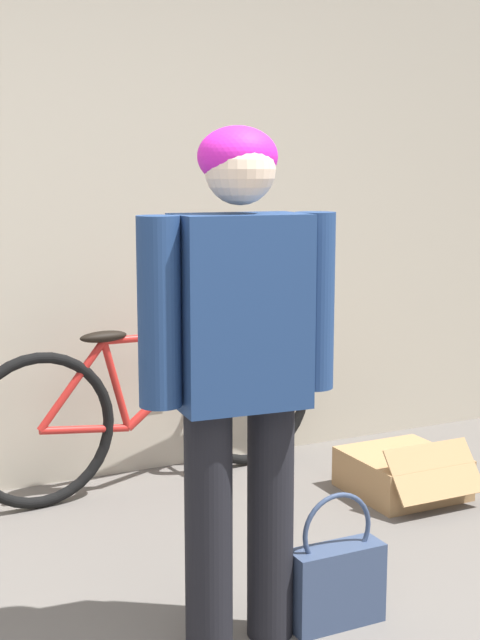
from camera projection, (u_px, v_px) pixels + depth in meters
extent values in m
cube|color=#B7AD99|center=(34.00, 203.00, 3.95)|extent=(8.00, 0.06, 2.60)
cube|color=white|center=(156.00, 398.00, 4.32)|extent=(0.08, 0.01, 0.12)
cylinder|color=black|center=(209.00, 532.00, 2.65)|extent=(0.14, 0.14, 0.75)
cylinder|color=black|center=(270.00, 520.00, 2.74)|extent=(0.14, 0.14, 0.75)
cube|color=navy|center=(240.00, 311.00, 2.59)|extent=(0.40, 0.26, 0.56)
cylinder|color=navy|center=(159.00, 312.00, 2.48)|extent=(0.12, 0.12, 0.54)
cylinder|color=navy|center=(314.00, 301.00, 2.69)|extent=(0.12, 0.12, 0.54)
sphere|color=beige|center=(240.00, 169.00, 2.52)|extent=(0.20, 0.20, 0.20)
ellipsoid|color=#D11EAD|center=(238.00, 156.00, 2.53)|extent=(0.23, 0.21, 0.17)
torus|color=black|center=(40.00, 431.00, 3.80)|extent=(0.69, 0.13, 0.69)
torus|color=black|center=(252.00, 397.00, 4.38)|extent=(0.69, 0.13, 0.69)
cylinder|color=red|center=(85.00, 429.00, 3.92)|extent=(0.42, 0.08, 0.09)
cylinder|color=red|center=(72.00, 385.00, 3.85)|extent=(0.33, 0.07, 0.38)
cylinder|color=red|center=(116.00, 385.00, 3.97)|extent=(0.14, 0.05, 0.42)
cylinder|color=red|center=(180.00, 378.00, 4.14)|extent=(0.57, 0.11, 0.43)
cylinder|color=red|center=(169.00, 336.00, 4.08)|extent=(0.65, 0.11, 0.05)
cylinder|color=red|center=(241.00, 364.00, 4.31)|extent=(0.16, 0.05, 0.35)
cylinder|color=red|center=(233.00, 324.00, 4.26)|extent=(0.07, 0.04, 0.08)
cylinder|color=red|center=(237.00, 318.00, 4.26)|extent=(0.08, 0.46, 0.02)
ellipsoid|color=black|center=(103.00, 337.00, 3.90)|extent=(0.23, 0.10, 0.05)
cube|color=#334260|center=(336.00, 586.00, 2.84)|extent=(0.31, 0.11, 0.26)
torus|color=#334260|center=(337.00, 531.00, 2.81)|extent=(0.25, 0.02, 0.25)
cube|color=#A87F51|center=(402.00, 473.00, 4.02)|extent=(0.46, 0.46, 0.18)
cube|color=#A87F51|center=(435.00, 471.00, 3.80)|extent=(0.43, 0.16, 0.20)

